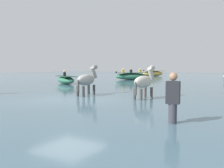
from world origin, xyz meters
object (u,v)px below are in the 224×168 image
at_px(boat_far_inshore, 66,80).
at_px(boat_mid_outer, 153,73).
at_px(horse_trailing_grey, 87,81).
at_px(boat_mid_channel, 132,76).
at_px(horse_lead_pinto, 144,83).
at_px(person_onlooker_right, 173,104).

bearing_deg(boat_far_inshore, boat_mid_outer, 89.45).
relative_size(horse_trailing_grey, boat_mid_channel, 0.53).
distance_m(boat_mid_outer, boat_far_inshore, 18.79).
relative_size(horse_trailing_grey, boat_far_inshore, 0.57).
bearing_deg(boat_mid_outer, boat_mid_channel, -80.88).
height_order(horse_lead_pinto, boat_mid_channel, horse_lead_pinto).
height_order(horse_lead_pinto, person_onlooker_right, horse_lead_pinto).
xyz_separation_m(horse_lead_pinto, horse_trailing_grey, (-2.82, -0.30, 0.02)).
distance_m(horse_trailing_grey, boat_far_inshore, 8.50).
bearing_deg(boat_far_inshore, horse_trailing_grey, -41.32).
bearing_deg(horse_lead_pinto, boat_mid_channel, 118.33).
bearing_deg(horse_trailing_grey, boat_far_inshore, 138.68).
bearing_deg(boat_mid_outer, horse_lead_pinto, -69.49).
bearing_deg(person_onlooker_right, boat_far_inshore, 141.73).
xyz_separation_m(horse_lead_pinto, boat_mid_outer, (-9.01, 24.09, -0.27)).
xyz_separation_m(boat_mid_channel, boat_mid_outer, (-1.69, 10.51, 0.03)).
bearing_deg(boat_mid_channel, boat_far_inshore, -102.72).
bearing_deg(boat_far_inshore, horse_lead_pinto, -29.98).
bearing_deg(boat_mid_channel, horse_lead_pinto, -61.67).
bearing_deg(boat_mid_outer, person_onlooker_right, -67.78).
xyz_separation_m(horse_trailing_grey, boat_mid_channel, (-4.51, 13.89, -0.31)).
bearing_deg(horse_lead_pinto, boat_mid_outer, 110.51).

